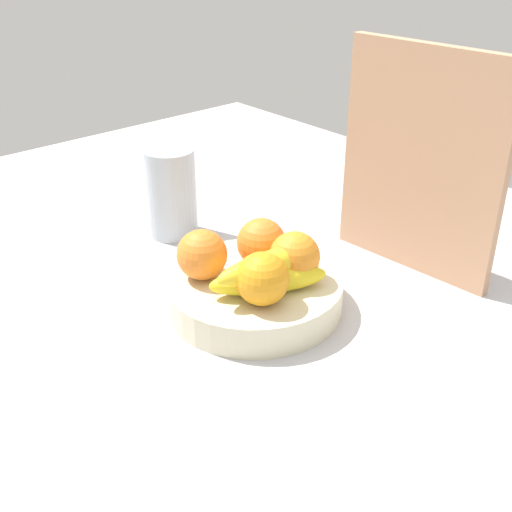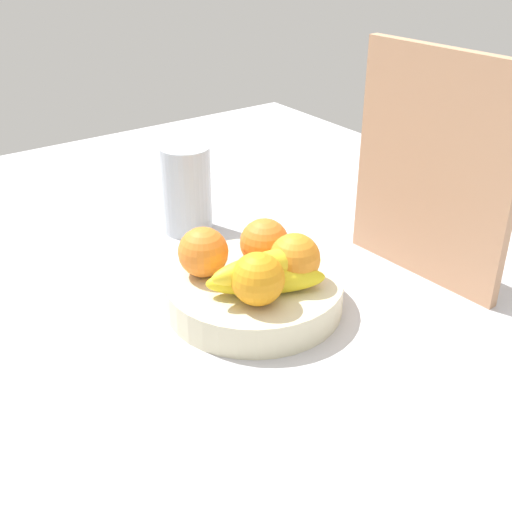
# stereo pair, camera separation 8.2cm
# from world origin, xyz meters

# --- Properties ---
(ground_plane) EXTENTS (1.80, 1.40, 0.03)m
(ground_plane) POSITION_xyz_m (0.00, 0.00, -0.01)
(ground_plane) COLOR #B9B8BD
(fruit_bowl) EXTENTS (0.26, 0.26, 0.05)m
(fruit_bowl) POSITION_xyz_m (0.00, -0.02, 0.02)
(fruit_bowl) COLOR beige
(fruit_bowl) RESTS_ON ground_plane
(orange_front_left) EXTENTS (0.07, 0.07, 0.07)m
(orange_front_left) POSITION_xyz_m (-0.03, 0.02, 0.09)
(orange_front_left) COLOR orange
(orange_front_left) RESTS_ON fruit_bowl
(orange_front_right) EXTENTS (0.07, 0.07, 0.07)m
(orange_front_right) POSITION_xyz_m (-0.05, -0.07, 0.09)
(orange_front_right) COLOR orange
(orange_front_right) RESTS_ON fruit_bowl
(orange_center) EXTENTS (0.07, 0.07, 0.07)m
(orange_center) POSITION_xyz_m (0.06, -0.05, 0.09)
(orange_center) COLOR orange
(orange_center) RESTS_ON fruit_bowl
(orange_back_left) EXTENTS (0.07, 0.07, 0.07)m
(orange_back_left) POSITION_xyz_m (0.04, 0.03, 0.09)
(orange_back_left) COLOR orange
(orange_back_left) RESTS_ON fruit_bowl
(banana_bunch) EXTENTS (0.12, 0.17, 0.06)m
(banana_bunch) POSITION_xyz_m (0.04, -0.02, 0.08)
(banana_bunch) COLOR yellow
(banana_bunch) RESTS_ON fruit_bowl
(cutting_board) EXTENTS (0.28, 0.03, 0.36)m
(cutting_board) POSITION_xyz_m (0.07, 0.26, 0.18)
(cutting_board) COLOR tan
(cutting_board) RESTS_ON ground_plane
(thermos_tumbler) EXTENTS (0.09, 0.09, 0.16)m
(thermos_tumbler) POSITION_xyz_m (-0.29, 0.04, 0.08)
(thermos_tumbler) COLOR #B0B9C3
(thermos_tumbler) RESTS_ON ground_plane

